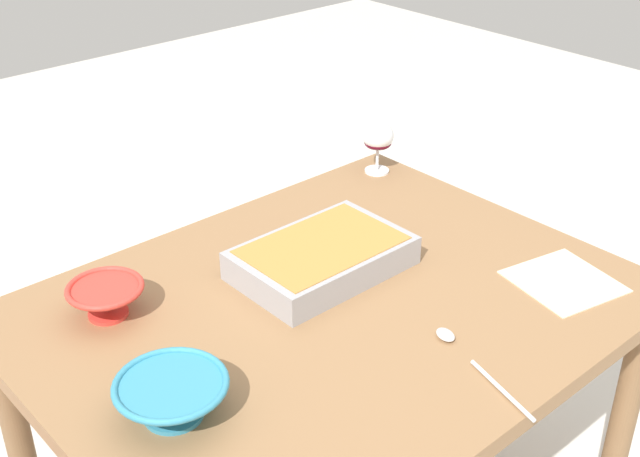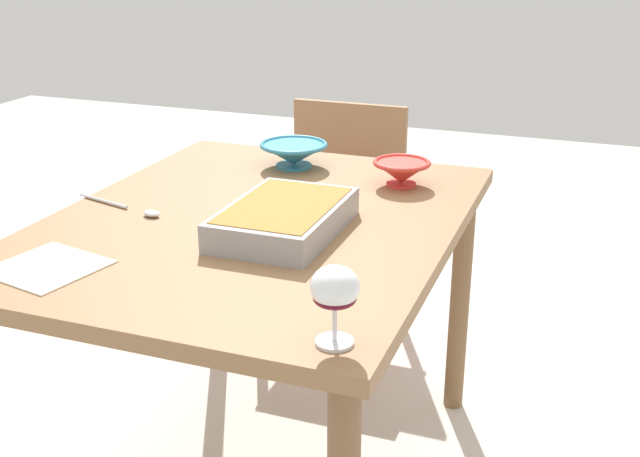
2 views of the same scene
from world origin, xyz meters
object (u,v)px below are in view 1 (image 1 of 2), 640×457
casserole_dish (322,256)px  mixing_bowl (172,396)px  dining_table (331,338)px  napkin (564,281)px  wine_glass (378,139)px  small_bowl (106,298)px  serving_spoon (465,354)px

casserole_dish → mixing_bowl: size_ratio=1.88×
dining_table → casserole_dish: (-0.07, -0.10, 0.13)m
napkin → wine_glass: bearing=-98.2°
small_bowl → napkin: size_ratio=0.77×
wine_glass → serving_spoon: (0.44, 0.67, -0.09)m
dining_table → mixing_bowl: bearing=9.7°
small_bowl → serving_spoon: size_ratio=0.55×
mixing_bowl → serving_spoon: size_ratio=0.70×
mixing_bowl → small_bowl: 0.34m
casserole_dish → serving_spoon: bearing=89.6°
small_bowl → napkin: bearing=145.7°
dining_table → serving_spoon: (-0.06, 0.29, 0.10)m
serving_spoon → napkin: (-0.35, -0.03, -0.01)m
casserole_dish → mixing_bowl: bearing=19.7°
dining_table → napkin: (-0.41, 0.27, 0.09)m
casserole_dish → small_bowl: size_ratio=2.38×
wine_glass → napkin: bearing=81.8°
mixing_bowl → dining_table: bearing=-170.3°
dining_table → casserole_dish: 0.17m
serving_spoon → napkin: bearing=-175.8°
casserole_dish → small_bowl: small_bowl is taller
casserole_dish → mixing_bowl: (0.48, 0.17, 0.00)m
wine_glass → napkin: size_ratio=0.70×
dining_table → napkin: napkin is taller
small_bowl → casserole_dish: bearing=159.6°
napkin → serving_spoon: bearing=4.2°
dining_table → serving_spoon: bearing=102.1°
casserole_dish → serving_spoon: casserole_dish is taller
wine_glass → mixing_bowl: 1.03m
serving_spoon → small_bowl: bearing=-52.8°
small_bowl → serving_spoon: (-0.42, 0.55, -0.03)m
wine_glass → serving_spoon: size_ratio=0.50×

